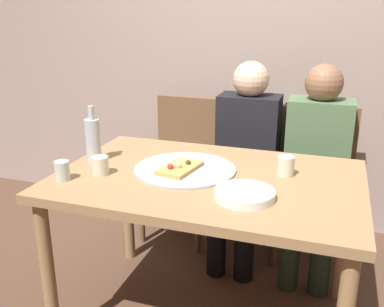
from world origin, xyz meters
TOP-DOWN VIEW (x-y plane):
  - back_wall at (0.00, 1.24)m, footprint 6.00×0.10m
  - dining_table at (0.00, 0.00)m, footprint 1.33×0.88m
  - pizza_tray at (-0.12, 0.03)m, footprint 0.46×0.46m
  - pizza_slice_last at (-0.13, 0.00)m, footprint 0.17×0.24m
  - wine_bottle at (-0.58, 0.02)m, footprint 0.07×0.07m
  - tumbler_near at (-0.46, -0.13)m, footprint 0.07×0.07m
  - tumbler_far at (-0.58, -0.25)m, footprint 0.06×0.06m
  - wine_glass at (0.32, 0.12)m, footprint 0.07×0.07m
  - plate_stack at (0.20, -0.18)m, footprint 0.24×0.24m
  - chair_left at (-0.42, 0.84)m, footprint 0.44×0.44m
  - chair_middle at (0.02, 0.84)m, footprint 0.44×0.44m
  - chair_right at (0.43, 0.84)m, footprint 0.44×0.44m
  - guest_in_sweater at (0.02, 0.69)m, footprint 0.36×0.56m
  - guest_in_beanie at (0.43, 0.69)m, footprint 0.36×0.56m

SIDE VIEW (x-z plane):
  - chair_left at x=-0.42m, z-range 0.06..0.96m
  - chair_middle at x=0.02m, z-range 0.06..0.96m
  - chair_right at x=0.43m, z-range 0.06..0.96m
  - guest_in_sweater at x=0.02m, z-range 0.06..1.23m
  - guest_in_beanie at x=0.43m, z-range 0.06..1.23m
  - dining_table at x=0.00m, z-range 0.29..1.04m
  - pizza_tray at x=-0.12m, z-range 0.75..0.76m
  - plate_stack at x=0.20m, z-range 0.75..0.79m
  - pizza_slice_last at x=-0.13m, z-range 0.75..0.80m
  - tumbler_near at x=-0.46m, z-range 0.75..0.83m
  - tumbler_far at x=-0.58m, z-range 0.75..0.84m
  - wine_glass at x=0.32m, z-range 0.75..0.84m
  - wine_bottle at x=-0.58m, z-range 0.73..1.00m
  - back_wall at x=0.00m, z-range 0.00..2.60m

